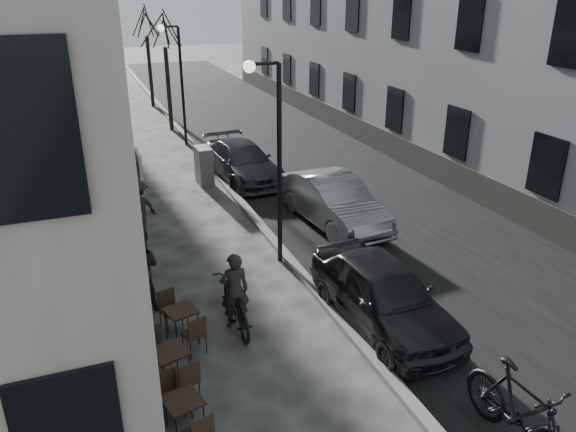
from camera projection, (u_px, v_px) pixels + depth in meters
ground at (404, 413)px, 9.41m from camera, size 120.00×120.00×0.00m
road at (283, 148)px, 24.46m from camera, size 7.30×60.00×0.00m
kerb at (201, 155)px, 23.23m from camera, size 0.25×60.00×0.12m
streetlamp_near at (273, 143)px, 13.30m from camera, size 0.90×0.28×5.09m
streetlamp_far at (177, 72)px, 23.63m from camera, size 0.90×0.28×5.09m
tree_near at (164, 30)px, 25.66m from camera, size 2.40×2.40×5.70m
tree_far at (145, 22)px, 30.82m from camera, size 2.40×2.40×5.70m
bistro_set_a at (184, 413)px, 8.82m from camera, size 0.71×1.43×0.81m
bistro_set_b at (170, 364)px, 9.91m from camera, size 0.82×1.50×0.86m
bistro_set_c at (182, 322)px, 11.18m from camera, size 0.75×1.46×0.83m
utility_cabinet at (204, 166)px, 19.86m from camera, size 0.51×0.91×1.34m
bicycle at (235, 304)px, 11.64m from camera, size 0.72×1.96×1.02m
cyclist_rider at (235, 290)px, 11.51m from camera, size 0.62×0.41×1.67m
pedestrian_near at (140, 269)px, 12.17m from camera, size 1.10×0.99×1.86m
pedestrian_mid at (138, 210)px, 15.39m from camera, size 1.34×1.15×1.80m
pedestrian_far at (117, 192)px, 16.78m from camera, size 1.09×0.66×1.73m
car_near at (383, 294)px, 11.63m from camera, size 1.86×4.26×1.43m
car_mid at (333, 201)px, 16.51m from camera, size 1.90×4.50×1.44m
car_far at (242, 161)px, 20.37m from camera, size 2.21×4.66×1.31m
moped at (520, 412)px, 8.47m from camera, size 0.76×2.32×1.38m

